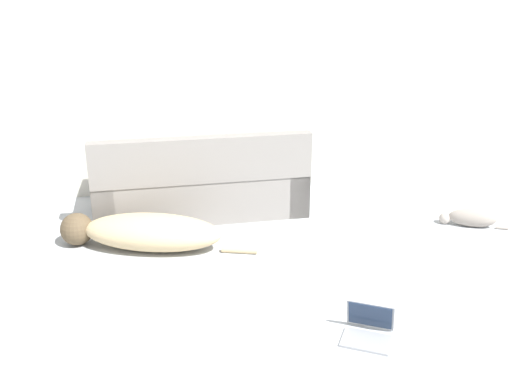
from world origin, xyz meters
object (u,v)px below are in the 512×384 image
cat (470,218)px  laptop_open (368,326)px  dog (144,232)px  couch (200,186)px

cat → laptop_open: size_ratio=1.41×
dog → cat: dog is taller
dog → laptop_open: size_ratio=4.10×
cat → dog: bearing=24.8°
couch → dog: bearing=52.0°
cat → laptop_open: laptop_open is taller
couch → dog: couch is taller
couch → laptop_open: (0.83, -2.34, -0.20)m
couch → dog: 0.94m
couch → laptop_open: 2.50m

